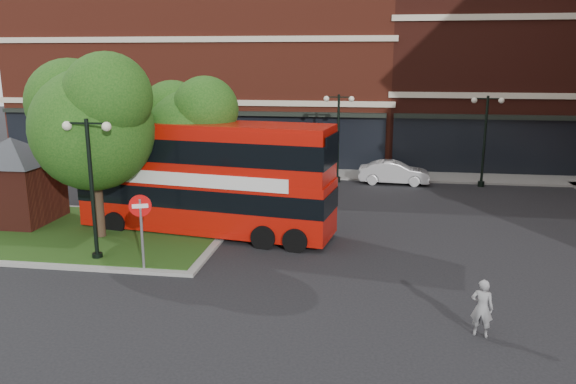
% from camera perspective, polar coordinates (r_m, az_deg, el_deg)
% --- Properties ---
extents(ground, '(120.00, 120.00, 0.00)m').
position_cam_1_polar(ground, '(18.97, -3.93, -8.09)').
color(ground, black).
rests_on(ground, ground).
extents(pavement_far, '(44.00, 3.00, 0.12)m').
position_cam_1_polar(pavement_far, '(34.64, 1.92, 1.94)').
color(pavement_far, slate).
rests_on(pavement_far, ground).
extents(terrace_far_left, '(26.00, 12.00, 14.00)m').
position_cam_1_polar(terrace_far_left, '(42.90, -7.76, 13.36)').
color(terrace_far_left, maroon).
rests_on(terrace_far_left, ground).
extents(terrace_far_right, '(18.00, 12.00, 16.00)m').
position_cam_1_polar(terrace_far_right, '(42.46, 23.01, 13.80)').
color(terrace_far_right, '#471911').
rests_on(terrace_far_right, ground).
extents(traffic_island, '(12.60, 7.60, 0.15)m').
position_cam_1_polar(traffic_island, '(24.44, -21.03, -3.85)').
color(traffic_island, gray).
rests_on(traffic_island, ground).
extents(kiosk, '(6.51, 6.51, 3.60)m').
position_cam_1_polar(kiosk, '(26.33, -26.08, 1.91)').
color(kiosk, '#471911').
rests_on(kiosk, traffic_island).
extents(tree_island_west, '(5.40, 4.71, 7.21)m').
position_cam_1_polar(tree_island_west, '(22.51, -19.43, 7.18)').
color(tree_island_west, '#2D2116').
rests_on(tree_island_west, ground).
extents(tree_island_east, '(4.46, 3.90, 6.29)m').
position_cam_1_polar(tree_island_east, '(23.66, -9.99, 6.65)').
color(tree_island_east, '#2D2116').
rests_on(tree_island_east, ground).
extents(lamp_island, '(1.72, 0.36, 5.00)m').
position_cam_1_polar(lamp_island, '(20.21, -19.35, 0.90)').
color(lamp_island, black).
rests_on(lamp_island, ground).
extents(lamp_far_left, '(1.72, 0.36, 5.00)m').
position_cam_1_polar(lamp_far_left, '(32.04, 5.12, 5.97)').
color(lamp_far_left, black).
rests_on(lamp_far_left, ground).
extents(lamp_far_right, '(1.72, 0.36, 5.00)m').
position_cam_1_polar(lamp_far_right, '(32.57, 19.37, 5.39)').
color(lamp_far_right, black).
rests_on(lamp_far_right, ground).
extents(bus, '(10.59, 3.91, 3.95)m').
position_cam_1_polar(bus, '(22.63, -8.47, 2.18)').
color(bus, '#AD0F06').
rests_on(bus, ground).
extents(woman, '(0.64, 0.51, 1.53)m').
position_cam_1_polar(woman, '(15.37, 19.10, -11.07)').
color(woman, gray).
rests_on(woman, ground).
extents(car_silver, '(4.01, 1.90, 1.33)m').
position_cam_1_polar(car_silver, '(33.82, -8.68, 2.55)').
color(car_silver, '#A5A6AC').
rests_on(car_silver, ground).
extents(car_white, '(3.99, 1.52, 1.30)m').
position_cam_1_polar(car_white, '(32.37, 10.72, 1.96)').
color(car_white, silver).
rests_on(car_white, ground).
extents(no_entry_sign, '(0.71, 0.30, 2.64)m').
position_cam_1_polar(no_entry_sign, '(18.96, -14.72, -2.51)').
color(no_entry_sign, slate).
rests_on(no_entry_sign, ground).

